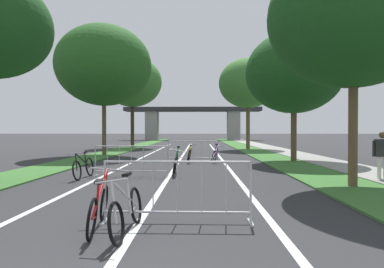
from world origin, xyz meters
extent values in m
cube|color=#386B2D|center=(-5.10, 24.82, 0.03)|extent=(2.06, 60.66, 0.05)
cube|color=#386B2D|center=(5.10, 24.82, 0.03)|extent=(2.06, 60.66, 0.05)
cube|color=gray|center=(7.15, 24.82, 0.04)|extent=(2.03, 60.66, 0.08)
cube|color=silver|center=(0.00, 17.55, 0.00)|extent=(0.14, 35.09, 0.01)
cube|color=silver|center=(2.24, 17.55, 0.00)|extent=(0.14, 35.09, 0.01)
cube|color=silver|center=(-2.24, 17.55, 0.00)|extent=(0.14, 35.09, 0.01)
cube|color=#2D2D30|center=(0.00, 50.13, 4.94)|extent=(21.70, 3.09, 0.63)
cube|color=gray|center=(-6.54, 50.13, 2.31)|extent=(1.93, 2.40, 4.63)
cube|color=gray|center=(6.54, 50.13, 2.31)|extent=(1.93, 2.40, 4.63)
cylinder|color=brown|center=(-4.86, 18.20, 1.69)|extent=(0.25, 0.25, 3.38)
ellipsoid|color=#23561E|center=(-4.86, 18.20, 5.57)|extent=(5.84, 5.84, 4.96)
cylinder|color=#3D2D1E|center=(-5.04, 27.55, 1.98)|extent=(0.32, 0.32, 3.97)
ellipsoid|color=#38702D|center=(-5.04, 27.55, 5.97)|extent=(5.34, 5.34, 4.54)
cylinder|color=brown|center=(5.19, 7.18, 1.48)|extent=(0.24, 0.24, 2.95)
ellipsoid|color=#194719|center=(5.19, 7.18, 4.67)|extent=(4.58, 4.58, 3.90)
cylinder|color=brown|center=(5.72, 14.46, 1.32)|extent=(0.29, 0.29, 2.65)
ellipsoid|color=#194719|center=(5.72, 14.46, 4.43)|extent=(4.76, 4.76, 4.04)
cylinder|color=brown|center=(5.03, 24.89, 1.82)|extent=(0.32, 0.32, 3.65)
ellipsoid|color=#38702D|center=(5.03, 24.89, 5.44)|extent=(4.79, 4.79, 4.07)
cylinder|color=#ADADB2|center=(-0.58, 3.77, 0.53)|extent=(0.04, 0.04, 1.05)
cube|color=#ADADB2|center=(-0.58, 3.77, 0.01)|extent=(0.06, 0.44, 0.03)
cylinder|color=#ADADB2|center=(1.88, 3.75, 0.53)|extent=(0.04, 0.04, 1.05)
cube|color=#ADADB2|center=(1.88, 3.75, 0.01)|extent=(0.06, 0.44, 0.03)
cylinder|color=#ADADB2|center=(0.65, 3.76, 1.03)|extent=(2.46, 0.06, 0.04)
cylinder|color=#ADADB2|center=(0.65, 3.76, 0.18)|extent=(2.46, 0.06, 0.04)
cylinder|color=#ADADB2|center=(-0.17, 3.77, 0.61)|extent=(0.02, 0.02, 0.87)
cylinder|color=#ADADB2|center=(0.24, 3.77, 0.61)|extent=(0.02, 0.02, 0.87)
cylinder|color=#ADADB2|center=(0.65, 3.76, 0.61)|extent=(0.02, 0.02, 0.87)
cylinder|color=#ADADB2|center=(1.06, 3.76, 0.61)|extent=(0.02, 0.02, 0.87)
cylinder|color=#ADADB2|center=(1.47, 3.76, 0.61)|extent=(0.02, 0.02, 0.87)
cylinder|color=#ADADB2|center=(-2.51, 9.23, 0.53)|extent=(0.04, 0.04, 1.05)
cube|color=#ADADB2|center=(-2.51, 9.23, 0.01)|extent=(0.07, 0.44, 0.03)
cylinder|color=#ADADB2|center=(-0.05, 9.19, 0.53)|extent=(0.04, 0.04, 1.05)
cube|color=#ADADB2|center=(-0.05, 9.19, 0.01)|extent=(0.07, 0.44, 0.03)
cylinder|color=#ADADB2|center=(-1.28, 9.21, 1.03)|extent=(2.46, 0.08, 0.04)
cylinder|color=#ADADB2|center=(-1.28, 9.21, 0.18)|extent=(2.46, 0.08, 0.04)
cylinder|color=#ADADB2|center=(-2.10, 9.22, 0.61)|extent=(0.02, 0.02, 0.87)
cylinder|color=#ADADB2|center=(-1.69, 9.22, 0.61)|extent=(0.02, 0.02, 0.87)
cylinder|color=#ADADB2|center=(-1.28, 9.21, 0.61)|extent=(0.02, 0.02, 0.87)
cylinder|color=#ADADB2|center=(-0.87, 9.20, 0.61)|extent=(0.02, 0.02, 0.87)
cylinder|color=#ADADB2|center=(-0.46, 9.20, 0.61)|extent=(0.02, 0.02, 0.87)
cylinder|color=#ADADB2|center=(-0.52, 14.70, 0.53)|extent=(0.04, 0.04, 1.05)
cube|color=#ADADB2|center=(-0.52, 14.70, 0.01)|extent=(0.07, 0.44, 0.03)
cylinder|color=#ADADB2|center=(1.95, 14.63, 0.53)|extent=(0.04, 0.04, 1.05)
cube|color=#ADADB2|center=(1.95, 14.63, 0.01)|extent=(0.07, 0.44, 0.03)
cylinder|color=#ADADB2|center=(0.71, 14.66, 1.03)|extent=(2.46, 0.11, 0.04)
cylinder|color=#ADADB2|center=(0.71, 14.66, 0.18)|extent=(2.46, 0.11, 0.04)
cylinder|color=#ADADB2|center=(-0.11, 14.68, 0.61)|extent=(0.02, 0.02, 0.87)
cylinder|color=#ADADB2|center=(0.30, 14.67, 0.61)|extent=(0.02, 0.02, 0.87)
cylinder|color=#ADADB2|center=(0.71, 14.66, 0.61)|extent=(0.02, 0.02, 0.87)
cylinder|color=#ADADB2|center=(1.12, 14.65, 0.61)|extent=(0.02, 0.02, 0.87)
cylinder|color=#ADADB2|center=(1.53, 14.64, 0.61)|extent=(0.02, 0.02, 0.87)
torus|color=black|center=(-0.05, 3.73, 0.30)|extent=(0.16, 0.61, 0.61)
torus|color=black|center=(-0.10, 2.64, 0.30)|extent=(0.16, 0.61, 0.61)
cylinder|color=#B7B7BC|center=(-0.11, 3.21, 0.59)|extent=(0.17, 1.06, 0.60)
cylinder|color=#B7B7BC|center=(-0.10, 3.42, 0.56)|extent=(0.13, 0.13, 0.61)
cylinder|color=#B7B7BC|center=(-0.05, 3.55, 0.28)|extent=(0.04, 0.35, 0.07)
cylinder|color=#B7B7BC|center=(-0.14, 2.67, 0.59)|extent=(0.12, 0.10, 0.57)
cube|color=black|center=(-0.14, 3.46, 0.86)|extent=(0.12, 0.24, 0.06)
cylinder|color=#99999E|center=(-0.18, 2.69, 0.87)|extent=(0.46, 0.05, 0.09)
torus|color=black|center=(-0.50, 2.84, 0.31)|extent=(0.18, 0.62, 0.61)
torus|color=black|center=(-0.63, 3.89, 0.31)|extent=(0.18, 0.62, 0.61)
cylinder|color=red|center=(-0.53, 3.34, 0.60)|extent=(0.11, 1.02, 0.62)
cylinder|color=red|center=(-0.51, 3.14, 0.53)|extent=(0.11, 0.12, 0.54)
cylinder|color=red|center=(-0.52, 3.01, 0.28)|extent=(0.08, 0.34, 0.07)
cylinder|color=red|center=(-0.60, 3.86, 0.60)|extent=(0.11, 0.09, 0.59)
cube|color=black|center=(-0.48, 3.11, 0.80)|extent=(0.13, 0.25, 0.06)
cylinder|color=#99999E|center=(-0.57, 3.84, 0.89)|extent=(0.51, 0.09, 0.08)
torus|color=black|center=(0.17, 10.24, 0.34)|extent=(0.17, 0.69, 0.68)
torus|color=black|center=(0.19, 9.18, 0.34)|extent=(0.17, 0.69, 0.68)
cylinder|color=#1E7238|center=(0.22, 9.74, 0.61)|extent=(0.15, 1.04, 0.58)
cylinder|color=#1E7238|center=(0.22, 9.94, 0.63)|extent=(0.16, 0.13, 0.69)
cylinder|color=#1E7238|center=(0.17, 10.07, 0.32)|extent=(0.03, 0.35, 0.08)
cylinder|color=#1E7238|center=(0.23, 9.20, 0.61)|extent=(0.13, 0.10, 0.55)
cube|color=black|center=(0.27, 9.98, 0.97)|extent=(0.11, 0.24, 0.07)
cylinder|color=#99999E|center=(0.27, 9.23, 0.88)|extent=(0.50, 0.04, 0.11)
torus|color=black|center=(1.69, 13.66, 0.31)|extent=(0.29, 0.64, 0.62)
torus|color=black|center=(1.90, 14.69, 0.31)|extent=(0.29, 0.64, 0.62)
cylinder|color=#662884|center=(1.84, 14.14, 0.56)|extent=(0.34, 0.99, 0.52)
cylinder|color=#662884|center=(1.81, 13.95, 0.58)|extent=(0.17, 0.15, 0.64)
cylinder|color=#662884|center=(1.72, 13.83, 0.29)|extent=(0.08, 0.34, 0.07)
cylinder|color=#662884|center=(1.95, 14.66, 0.56)|extent=(0.14, 0.11, 0.50)
cube|color=black|center=(1.87, 13.90, 0.89)|extent=(0.15, 0.26, 0.07)
cylinder|color=#99999E|center=(1.99, 14.62, 0.80)|extent=(0.54, 0.13, 0.14)
torus|color=black|center=(0.52, 13.61, 0.34)|extent=(0.19, 0.68, 0.67)
torus|color=black|center=(0.56, 14.64, 0.34)|extent=(0.19, 0.68, 0.67)
cylinder|color=gold|center=(0.59, 14.10, 0.61)|extent=(0.18, 1.00, 0.59)
cylinder|color=gold|center=(0.57, 13.90, 0.56)|extent=(0.15, 0.13, 0.56)
cylinder|color=gold|center=(0.52, 13.78, 0.31)|extent=(0.03, 0.33, 0.08)
cylinder|color=gold|center=(0.61, 14.61, 0.61)|extent=(0.14, 0.10, 0.56)
cube|color=black|center=(0.62, 13.86, 0.84)|extent=(0.12, 0.24, 0.07)
cylinder|color=#99999E|center=(0.66, 14.58, 0.89)|extent=(0.47, 0.04, 0.11)
torus|color=black|center=(-2.73, 9.31, 0.32)|extent=(0.15, 0.64, 0.63)
torus|color=black|center=(-2.76, 8.24, 0.32)|extent=(0.15, 0.64, 0.63)
cylinder|color=black|center=(-2.78, 8.80, 0.58)|extent=(0.14, 1.05, 0.56)
cylinder|color=black|center=(-2.77, 9.01, 0.55)|extent=(0.12, 0.13, 0.57)
cylinder|color=black|center=(-2.73, 9.14, 0.29)|extent=(0.03, 0.35, 0.07)
cylinder|color=black|center=(-2.80, 8.26, 0.58)|extent=(0.11, 0.10, 0.53)
cube|color=black|center=(-2.81, 9.05, 0.83)|extent=(0.11, 0.24, 0.06)
cylinder|color=#99999E|center=(-2.83, 8.29, 0.85)|extent=(0.54, 0.04, 0.10)
cylinder|color=beige|center=(6.55, 8.35, 0.38)|extent=(0.11, 0.11, 0.76)
cube|color=#262628|center=(6.63, 8.33, 1.03)|extent=(0.45, 0.33, 0.54)
cylinder|color=#262628|center=(6.40, 8.38, 1.00)|extent=(0.09, 0.09, 0.48)
sphere|color=brown|center=(6.63, 8.33, 1.43)|extent=(0.21, 0.21, 0.21)
camera|label=1|loc=(1.01, -1.67, 1.56)|focal=30.25mm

